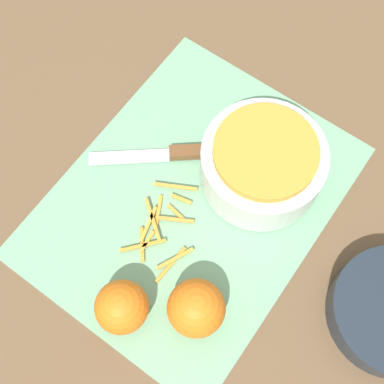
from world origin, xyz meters
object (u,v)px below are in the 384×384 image
at_px(bowl_speckled, 262,163).
at_px(knife, 189,152).
at_px(orange_left, 122,307).
at_px(orange_right, 196,308).

distance_m(bowl_speckled, knife, 0.12).
xyz_separation_m(orange_left, orange_right, (-0.06, 0.08, 0.00)).
xyz_separation_m(bowl_speckled, knife, (0.03, -0.11, -0.04)).
bearing_deg(orange_right, knife, -142.03).
bearing_deg(orange_left, orange_right, 124.47).
relative_size(orange_left, orange_right, 0.93).
distance_m(bowl_speckled, orange_right, 0.23).
xyz_separation_m(bowl_speckled, orange_left, (0.28, -0.04, -0.01)).
height_order(bowl_speckled, knife, bowl_speckled).
xyz_separation_m(knife, orange_right, (0.19, 0.15, 0.03)).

